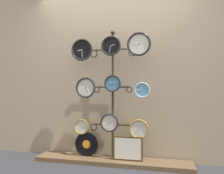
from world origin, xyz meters
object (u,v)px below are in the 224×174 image
(clock_middle_right, at_px, (142,90))
(clock_bottom_center, at_px, (109,123))
(clock_top_right, at_px, (139,44))
(clock_middle_center, at_px, (113,84))
(clock_bottom_left, at_px, (81,127))
(picture_frame, at_px, (128,149))
(clock_top_center, at_px, (111,46))
(clock_middle_left, at_px, (86,88))
(clock_top_left, at_px, (82,50))
(clock_bottom_right, at_px, (139,129))
(vinyl_record, at_px, (86,144))
(display_stand, at_px, (113,122))

(clock_middle_right, height_order, clock_bottom_center, clock_middle_right)
(clock_top_right, bearing_deg, clock_middle_center, 179.24)
(clock_middle_right, distance_m, clock_bottom_left, 1.03)
(clock_bottom_center, bearing_deg, clock_top_right, -2.27)
(picture_frame, bearing_deg, clock_top_right, -4.45)
(clock_top_center, distance_m, clock_bottom_center, 1.07)
(clock_middle_left, bearing_deg, picture_frame, -0.01)
(clock_middle_right, relative_size, clock_bottom_center, 0.82)
(clock_top_left, relative_size, clock_top_right, 0.98)
(clock_top_center, bearing_deg, clock_middle_left, 177.85)
(clock_bottom_center, relative_size, picture_frame, 0.64)
(clock_middle_right, relative_size, picture_frame, 0.53)
(clock_top_right, relative_size, clock_middle_right, 1.53)
(clock_middle_center, relative_size, clock_middle_right, 1.10)
(clock_top_right, height_order, clock_bottom_right, clock_top_right)
(clock_bottom_right, bearing_deg, clock_bottom_left, 179.74)
(clock_top_center, height_order, clock_top_right, clock_top_right)
(clock_middle_right, height_order, picture_frame, clock_middle_right)
(vinyl_record, bearing_deg, clock_middle_center, -9.04)
(clock_top_left, distance_m, clock_top_center, 0.43)
(display_stand, xyz_separation_m, clock_top_right, (0.39, -0.11, 1.08))
(clock_middle_left, bearing_deg, clock_bottom_left, 162.56)
(clock_middle_left, bearing_deg, clock_top_center, -2.15)
(clock_top_center, height_order, clock_bottom_center, clock_top_center)
(clock_bottom_right, height_order, picture_frame, clock_bottom_right)
(clock_middle_right, bearing_deg, clock_top_right, -146.07)
(clock_top_center, relative_size, clock_middle_center, 1.20)
(clock_middle_center, distance_m, clock_bottom_right, 0.72)
(clock_middle_left, height_order, clock_bottom_right, clock_middle_left)
(picture_frame, bearing_deg, clock_top_center, -176.60)
(clock_middle_center, height_order, clock_middle_right, clock_middle_center)
(vinyl_record, xyz_separation_m, picture_frame, (0.62, -0.06, -0.01))
(display_stand, xyz_separation_m, clock_bottom_center, (-0.03, -0.09, 0.00))
(display_stand, relative_size, vinyl_record, 5.36)
(clock_top_right, xyz_separation_m, clock_middle_left, (-0.77, 0.01, -0.59))
(picture_frame, bearing_deg, vinyl_record, 174.67)
(clock_bottom_left, distance_m, vinyl_record, 0.27)
(clock_middle_center, bearing_deg, clock_middle_right, 3.25)
(clock_top_left, xyz_separation_m, picture_frame, (0.67, 0.00, -1.38))
(clock_top_center, relative_size, clock_top_right, 0.86)
(display_stand, relative_size, clock_bottom_center, 7.23)
(picture_frame, bearing_deg, clock_middle_center, -177.99)
(clock_top_center, relative_size, clock_bottom_left, 1.27)
(clock_bottom_center, bearing_deg, clock_bottom_left, 177.44)
(clock_bottom_left, bearing_deg, display_stand, 9.30)
(clock_middle_left, height_order, clock_bottom_left, clock_middle_left)
(display_stand, bearing_deg, clock_bottom_right, -11.41)
(clock_top_left, bearing_deg, clock_middle_center, -0.62)
(display_stand, xyz_separation_m, clock_bottom_left, (-0.45, -0.07, -0.07))
(clock_top_right, height_order, clock_bottom_center, clock_top_right)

